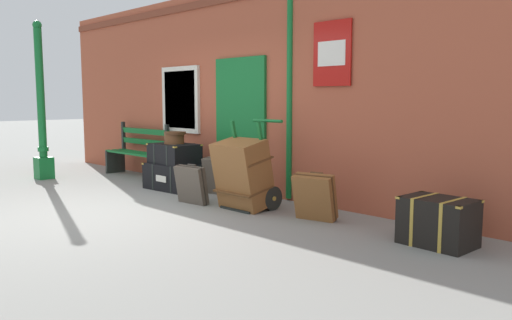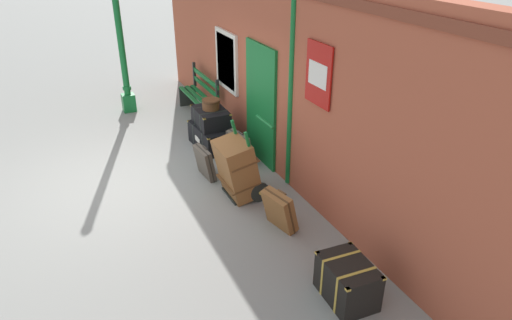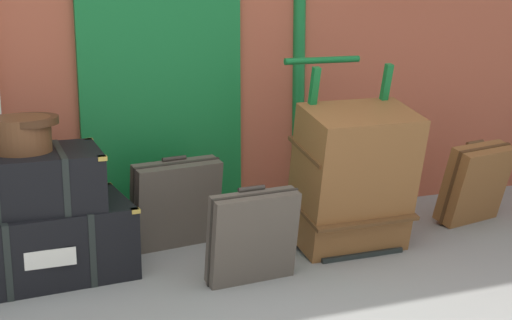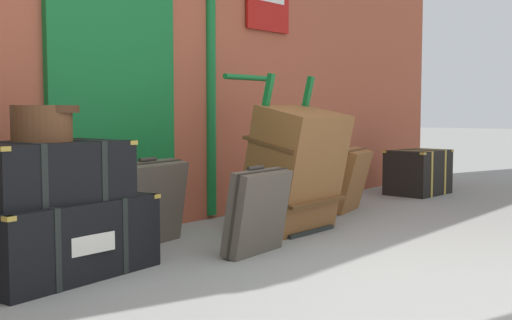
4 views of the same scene
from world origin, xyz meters
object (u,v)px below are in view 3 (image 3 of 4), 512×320
Objects in this scene: steamer_trunk_middle at (28,180)px; round_hatbox at (23,132)px; steamer_trunk_base at (41,240)px; suitcase_brown at (253,237)px; suitcase_olive at (475,183)px; large_brown_trunk at (353,178)px; porters_trolley at (339,202)px; suitcase_umber at (176,204)px.

steamer_trunk_middle is 2.24× the size of round_hatbox.
round_hatbox is (-0.06, 0.00, 0.64)m from steamer_trunk_base.
steamer_trunk_middle is at bearing -165.35° from steamer_trunk_base.
round_hatbox is 0.65× the size of suitcase_brown.
steamer_trunk_base is 2.95m from suitcase_olive.
large_brown_trunk is (1.88, -0.29, 0.26)m from steamer_trunk_base.
suitcase_brown is (1.15, -0.55, -0.58)m from round_hatbox.
porters_trolley is at bearing 90.00° from large_brown_trunk.
steamer_trunk_base is 0.89× the size of porters_trolley.
steamer_trunk_base is 0.64m from round_hatbox.
suitcase_olive is at bearing -8.08° from suitcase_umber.
suitcase_brown is (-0.78, -0.26, -0.21)m from large_brown_trunk.
steamer_trunk_middle is 0.69× the size of porters_trolley.
porters_trolley reaches higher than steamer_trunk_base.
steamer_trunk_middle is 0.86× the size of large_brown_trunk.
steamer_trunk_middle reaches higher than suitcase_umber.
large_brown_trunk is at bearing -90.00° from porters_trolley.
suitcase_umber is 0.78m from suitcase_brown.
porters_trolley is (1.88, -0.11, 0.06)m from steamer_trunk_base.
suitcase_olive is (3.00, -0.10, -0.29)m from steamer_trunk_middle.
steamer_trunk_base is at bearing 176.50° from porters_trolley.
large_brown_trunk is at bearing -25.27° from suitcase_umber.
suitcase_umber is (0.91, 0.20, -0.29)m from steamer_trunk_middle.
suitcase_umber is at bearing 171.92° from suitcase_olive.
porters_trolley reaches higher than suitcase_brown.
porters_trolley is 1.99× the size of suitcase_umber.
large_brown_trunk is at bearing -8.84° from steamer_trunk_base.
porters_trolley is (1.93, -0.12, -0.58)m from round_hatbox.
steamer_trunk_base is at bearing -167.66° from suitcase_umber.
round_hatbox reaches higher than steamer_trunk_middle.
steamer_trunk_middle is at bearing 178.16° from suitcase_olive.
suitcase_umber is at bearing 12.46° from steamer_trunk_middle.
suitcase_umber reaches higher than suitcase_olive.
steamer_trunk_middle is at bearing 176.95° from porters_trolley.
round_hatbox is (-0.01, 0.01, 0.27)m from steamer_trunk_middle.
suitcase_umber is (-2.09, 0.30, -0.00)m from suitcase_olive.
round_hatbox is 1.99m from large_brown_trunk.
porters_trolley is 2.12× the size of suitcase_brown.
suitcase_umber is (0.86, 0.19, 0.08)m from steamer_trunk_base.
steamer_trunk_middle is 1.39× the size of suitcase_olive.
suitcase_olive is at bearing -2.09° from round_hatbox.
round_hatbox is 2.02m from porters_trolley.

